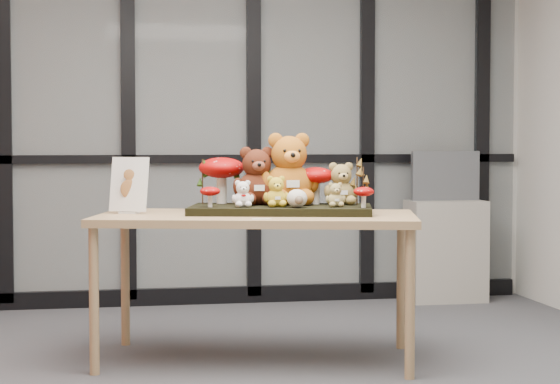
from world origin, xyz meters
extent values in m
plane|color=beige|center=(0.00, 2.50, 1.40)|extent=(5.00, 0.00, 5.00)
plane|color=beige|center=(0.00, -2.50, 1.40)|extent=(5.00, 0.00, 5.00)
cube|color=#2D383F|center=(0.00, 2.47, 1.40)|extent=(4.90, 0.02, 2.70)
cube|color=black|center=(0.00, 2.47, 0.06)|extent=(4.90, 0.06, 0.12)
cube|color=black|center=(0.00, 2.47, 1.05)|extent=(4.90, 0.06, 0.06)
cube|color=black|center=(-1.30, 2.47, 1.40)|extent=(0.10, 0.06, 2.70)
cube|color=black|center=(-0.45, 2.47, 1.40)|extent=(0.10, 0.06, 2.70)
cube|color=black|center=(0.45, 2.47, 1.40)|extent=(0.10, 0.06, 2.70)
cube|color=black|center=(1.30, 2.47, 1.40)|extent=(0.10, 0.06, 2.70)
cube|color=black|center=(2.20, 2.47, 1.40)|extent=(0.10, 0.06, 2.70)
cube|color=tan|center=(0.15, 0.54, 0.77)|extent=(1.84, 1.23, 0.04)
cylinder|color=tan|center=(-0.71, 0.37, 0.37)|extent=(0.05, 0.05, 0.75)
cylinder|color=tan|center=(-0.53, 1.09, 0.37)|extent=(0.05, 0.05, 0.75)
cylinder|color=tan|center=(0.83, -0.02, 0.37)|extent=(0.05, 0.05, 0.75)
cylinder|color=tan|center=(1.01, 0.70, 0.37)|extent=(0.05, 0.05, 0.75)
cube|color=black|center=(0.29, 0.57, 0.81)|extent=(1.06, 0.71, 0.04)
cube|color=silver|center=(-0.51, 0.73, 0.80)|extent=(0.12, 0.10, 0.01)
cube|color=white|center=(-0.51, 0.73, 0.95)|extent=(0.22, 0.15, 0.29)
ellipsoid|color=brown|center=(-0.51, 0.72, 0.92)|extent=(0.09, 0.01, 0.11)
ellipsoid|color=brown|center=(-0.51, 0.72, 1.00)|extent=(0.06, 0.01, 0.06)
cube|color=white|center=(0.12, 0.20, 0.79)|extent=(0.09, 0.03, 0.00)
cube|color=gray|center=(1.85, 2.27, 0.37)|extent=(0.56, 0.32, 0.74)
cube|color=#4F5257|center=(1.85, 2.29, 0.92)|extent=(0.51, 0.05, 0.36)
cube|color=black|center=(1.85, 2.26, 0.92)|extent=(0.45, 0.00, 0.30)
camera|label=1|loc=(-0.73, -4.79, 1.19)|focal=65.00mm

